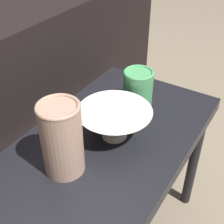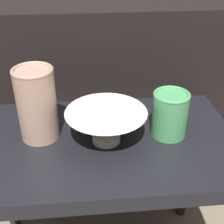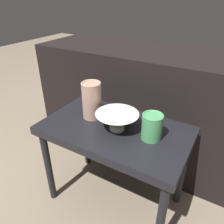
{
  "view_description": "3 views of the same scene",
  "coord_description": "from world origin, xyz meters",
  "views": [
    {
      "loc": [
        -0.54,
        -0.35,
        1.06
      ],
      "look_at": [
        0.04,
        0.02,
        0.55
      ],
      "focal_mm": 50.0,
      "sensor_mm": 36.0,
      "label": 1
    },
    {
      "loc": [
        -0.03,
        -0.64,
        0.96
      ],
      "look_at": [
        0.03,
        0.0,
        0.57
      ],
      "focal_mm": 50.0,
      "sensor_mm": 36.0,
      "label": 2
    },
    {
      "loc": [
        0.43,
        -0.75,
        1.07
      ],
      "look_at": [
        -0.0,
        -0.02,
        0.59
      ],
      "focal_mm": 35.0,
      "sensor_mm": 36.0,
      "label": 3
    }
  ],
  "objects": [
    {
      "name": "table",
      "position": [
        0.0,
        0.0,
        0.43
      ],
      "size": [
        0.7,
        0.41,
        0.5
      ],
      "color": "black",
      "rests_on": "ground_plane"
    },
    {
      "name": "couch_backdrop",
      "position": [
        0.0,
        0.5,
        0.37
      ],
      "size": [
        1.52,
        0.5,
        0.75
      ],
      "color": "black",
      "rests_on": "ground_plane"
    },
    {
      "name": "vase_textured_left",
      "position": [
        -0.15,
        0.03,
        0.59
      ],
      "size": [
        0.1,
        0.1,
        0.19
      ],
      "color": "tan",
      "rests_on": "table"
    },
    {
      "name": "bowl",
      "position": [
        0.02,
        -0.01,
        0.55
      ],
      "size": [
        0.2,
        0.2,
        0.08
      ],
      "color": "silver",
      "rests_on": "table"
    },
    {
      "name": "vase_colorful_right",
      "position": [
        0.18,
        0.01,
        0.56
      ],
      "size": [
        0.09,
        0.09,
        0.12
      ],
      "color": "#47995B",
      "rests_on": "table"
    },
    {
      "name": "ground_plane",
      "position": [
        0.0,
        0.0,
        0.0
      ],
      "size": [
        8.0,
        8.0,
        0.0
      ],
      "primitive_type": "plane",
      "color": "#7F705B"
    }
  ]
}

